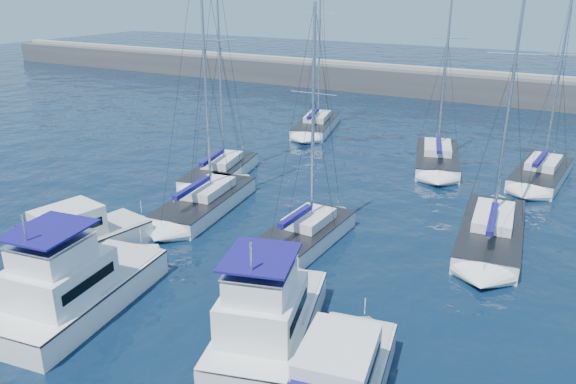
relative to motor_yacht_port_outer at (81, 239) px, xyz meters
The scene contains 13 objects.
ground 9.36m from the motor_yacht_port_outer, ahead, with size 220.00×220.00×0.00m, color black.
breakwater 53.59m from the motor_yacht_port_outer, 80.03° to the left, with size 160.00×6.00×4.45m.
motor_yacht_port_outer is the anchor object (origin of this frame).
motor_yacht_port_inner 5.63m from the motor_yacht_port_outer, 44.31° to the right, with size 4.62×8.66×4.69m.
motor_yacht_stbd_inner 12.56m from the motor_yacht_port_outer, ahead, with size 5.23×8.23×4.69m.
motor_yacht_stbd_outer 16.63m from the motor_yacht_port_outer, 12.38° to the right, with size 3.80×6.93×3.20m.
sailboat_mid_a 13.61m from the motor_yacht_port_outer, 93.89° to the left, with size 4.71×8.33×15.58m.
sailboat_mid_b 8.42m from the motor_yacht_port_outer, 77.95° to the left, with size 4.22×8.94×16.45m.
sailboat_mid_c 11.80m from the motor_yacht_port_outer, 37.02° to the left, with size 3.11×6.84×12.83m.
sailboat_mid_d 21.92m from the motor_yacht_port_outer, 33.72° to the left, with size 4.16×9.67×16.02m.
sailboat_back_a 29.55m from the motor_yacht_port_outer, 92.14° to the left, with size 5.05×9.04×17.25m.
sailboat_back_b 27.20m from the motor_yacht_port_outer, 64.03° to the left, with size 5.44×9.24×15.23m.
sailboat_back_c 31.14m from the motor_yacht_port_outer, 51.39° to the left, with size 3.70×8.22×14.04m.
Camera 1 is at (12.83, -18.48, 13.34)m, focal length 35.00 mm.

